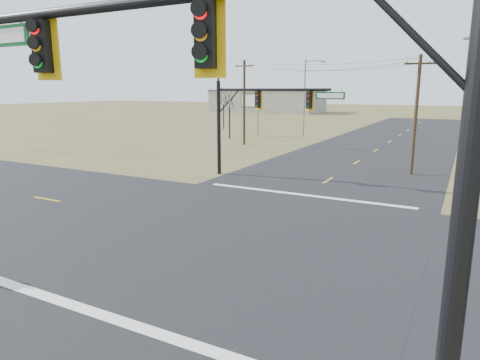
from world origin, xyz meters
The scene contains 14 objects.
ground centered at (0.00, 0.00, 0.00)m, with size 320.00×320.00×0.00m, color brown.
road_ew centered at (0.00, 0.00, 0.01)m, with size 160.00×14.00×0.02m, color black.
road_ns centered at (0.00, 0.00, 0.01)m, with size 14.00×160.00×0.02m, color black.
stop_bar_near centered at (0.00, -7.50, 0.03)m, with size 12.00×0.40×0.01m, color silver.
stop_bar_far centered at (0.00, 7.50, 0.03)m, with size 12.00×0.40×0.01m, color silver.
mast_arm_near centered at (4.37, -8.67, 5.75)m, with size 11.53×0.53×7.96m.
mast_arm_far centered at (-4.35, 10.68, 4.69)m, with size 8.83×0.52×6.45m.
utility_pole_near centered at (4.53, 16.86, 4.29)m, with size 1.95×0.68×8.16m.
utility_pole_far centered at (-13.51, 26.00, 4.63)m, with size 2.17×0.26×8.86m.
highway_sign centered at (-17.12, 34.64, 3.84)m, with size 2.86×0.22×5.36m.
streetlight_c centered at (-10.99, 38.28, 5.36)m, with size 2.66×0.28×9.55m.
bare_tree_a centered at (-17.79, 30.35, 4.67)m, with size 3.12×3.12×5.90m.
bare_tree_b centered at (-24.88, 41.06, 4.53)m, with size 2.91×2.91×5.67m.
warehouse_left centered at (-40.00, 90.00, 2.75)m, with size 28.00×14.00×5.50m, color #A8A295.
Camera 1 is at (7.83, -14.87, 5.87)m, focal length 32.00 mm.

